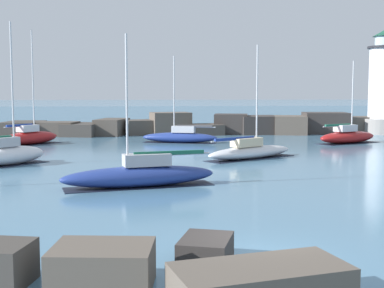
% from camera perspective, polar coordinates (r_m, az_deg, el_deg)
% --- Properties ---
extents(ground_plane, '(600.00, 600.00, 0.00)m').
position_cam_1_polar(ground_plane, '(16.49, 6.97, -12.28)').
color(ground_plane, teal).
extents(open_sea_beyond, '(400.00, 116.00, 0.01)m').
position_cam_1_polar(open_sea_beyond, '(122.71, -3.29, 3.29)').
color(open_sea_beyond, teal).
rests_on(open_sea_beyond, ground).
extents(breakwater_jetty, '(56.82, 6.80, 2.57)m').
position_cam_1_polar(breakwater_jetty, '(62.83, -0.43, 1.93)').
color(breakwater_jetty, '#423D38').
rests_on(breakwater_jetty, ground).
extents(foreground_rocks, '(9.44, 5.87, 1.12)m').
position_cam_1_polar(foreground_rocks, '(13.90, -2.49, -13.50)').
color(foreground_rocks, brown).
rests_on(foreground_rocks, ground).
extents(sailboat_moored_0, '(7.69, 3.71, 8.47)m').
position_cam_1_polar(sailboat_moored_0, '(52.57, -1.27, 0.80)').
color(sailboat_moored_0, navy).
rests_on(sailboat_moored_0, ground).
extents(sailboat_moored_1, '(5.54, 6.04, 10.82)m').
position_cam_1_polar(sailboat_moored_1, '(53.24, -16.86, 0.75)').
color(sailboat_moored_1, maroon).
rests_on(sailboat_moored_1, ground).
extents(sailboat_moored_2, '(7.89, 6.11, 8.52)m').
position_cam_1_polar(sailboat_moored_2, '(40.50, 6.21, -0.74)').
color(sailboat_moored_2, silver).
rests_on(sailboat_moored_2, ground).
extents(sailboat_moored_4, '(8.51, 3.66, 8.02)m').
position_cam_1_polar(sailboat_moored_4, '(28.55, -5.55, -3.27)').
color(sailboat_moored_4, navy).
rests_on(sailboat_moored_4, ground).
extents(sailboat_moored_5, '(7.36, 5.27, 7.99)m').
position_cam_1_polar(sailboat_moored_5, '(54.26, 16.25, 0.79)').
color(sailboat_moored_5, maroon).
rests_on(sailboat_moored_5, ground).
extents(sailboat_moored_6, '(5.15, 5.43, 9.79)m').
position_cam_1_polar(sailboat_moored_6, '(38.88, -18.94, -1.02)').
color(sailboat_moored_6, white).
rests_on(sailboat_moored_6, ground).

